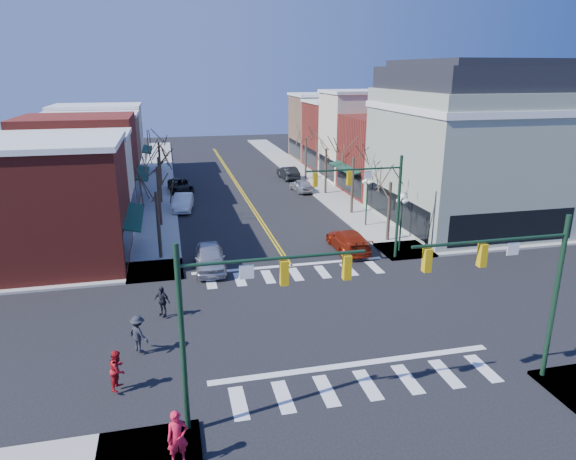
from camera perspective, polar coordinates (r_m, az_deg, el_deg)
ground at (r=27.54m, az=4.03°, el=-9.71°), size 160.00×160.00×0.00m
sidewalk_left at (r=45.14m, az=-14.33°, el=0.82°), size 3.50×70.00×0.15m
sidewalk_right at (r=47.94m, az=7.03°, el=2.19°), size 3.50×70.00×0.15m
bldg_left_brick_a at (r=37.03m, az=-25.39°, el=2.37°), size 10.00×8.50×8.00m
bldg_left_stucco_a at (r=44.50m, az=-23.42°, el=4.57°), size 10.00×7.00×7.50m
bldg_left_brick_b at (r=52.17m, az=-22.07°, el=6.99°), size 10.00×9.00×8.50m
bldg_left_tan at (r=60.29m, az=-20.94°, el=8.02°), size 10.00×7.50×7.80m
bldg_left_stucco_b at (r=67.89m, az=-20.17°, el=9.20°), size 10.00×8.00×8.20m
bldg_right_brick_a at (r=54.88m, az=11.82°, el=8.08°), size 10.00×8.50×8.00m
bldg_right_stucco at (r=61.78m, az=8.86°, el=10.18°), size 10.00×7.00×10.00m
bldg_right_brick_b at (r=68.84m, az=6.49°, el=10.36°), size 10.00×8.00×8.50m
bldg_right_tan at (r=76.34m, az=4.46°, el=11.29°), size 10.00×8.00×9.00m
victorian_corner at (r=45.18m, az=19.18°, el=8.97°), size 12.25×14.25×13.30m
traffic_mast_near_left at (r=17.88m, az=-5.87°, el=-8.61°), size 6.60×0.28×7.20m
traffic_mast_near_right at (r=22.01m, az=24.21°, el=-5.01°), size 6.60×0.28×7.20m
traffic_mast_far_right at (r=34.30m, az=9.45°, el=3.98°), size 6.60×0.28×7.20m
lamppost_corner at (r=36.76m, az=12.50°, el=1.89°), size 0.36×0.36×4.33m
lamppost_midblock at (r=42.52m, az=8.78°, el=4.18°), size 0.36×0.36×4.33m
tree_left_a at (r=35.85m, az=-14.18°, el=0.40°), size 0.24×0.24×4.76m
tree_left_b at (r=43.55m, az=-14.12°, el=3.57°), size 0.24×0.24×5.04m
tree_left_c at (r=51.42m, az=-14.05°, el=5.36°), size 0.24×0.24×4.55m
tree_left_d at (r=59.25m, az=-14.03°, el=7.07°), size 0.24×0.24×4.90m
tree_right_a at (r=39.20m, az=11.15°, el=1.94°), size 0.24×0.24×4.62m
tree_right_b at (r=46.31m, az=7.16°, el=4.86°), size 0.24×0.24×5.18m
tree_right_c at (r=53.76m, az=4.22°, el=6.49°), size 0.24×0.24×4.83m
tree_right_d at (r=61.31m, az=1.99°, el=7.94°), size 0.24×0.24×4.97m
car_left_near at (r=33.85m, az=-8.70°, el=-3.06°), size 2.07×4.84×1.63m
car_left_mid at (r=48.68m, az=-11.59°, el=3.03°), size 2.16×4.77×1.52m
car_left_far at (r=56.08m, az=-11.87°, el=4.84°), size 2.75×5.30×1.43m
car_right_near at (r=37.26m, az=6.70°, el=-1.16°), size 2.13×5.19×1.50m
car_right_mid at (r=55.16m, az=1.50°, el=4.98°), size 2.16×4.23×1.38m
car_right_far at (r=61.67m, az=0.03°, el=6.37°), size 1.97×4.71×1.51m
pedestrian_red_a at (r=18.31m, az=-12.18°, el=-21.62°), size 0.76×0.56×1.91m
pedestrian_red_b at (r=22.44m, az=-18.38°, el=-14.50°), size 0.87×0.98×1.70m
pedestrian_dark_a at (r=27.87m, az=-13.82°, el=-7.67°), size 0.99×0.89×1.62m
pedestrian_dark_b at (r=24.79m, az=-16.30°, el=-10.99°), size 1.25×1.28×1.76m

